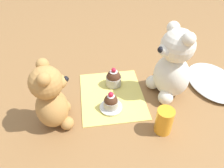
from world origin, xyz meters
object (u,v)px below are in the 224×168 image
teddy_bear_cream (172,66)px  cupcake_near_tan_bear (111,102)px  saucer_plate (111,107)px  cupcake_near_cream_bear (114,78)px  juice_glass (164,121)px  teddy_bear_tan (51,98)px

teddy_bear_cream → cupcake_near_tan_bear: (0.06, -0.22, -0.09)m
saucer_plate → cupcake_near_tan_bear: bearing=90.0°
cupcake_near_cream_bear → juice_glass: (0.24, 0.12, 0.01)m
saucer_plate → juice_glass: size_ratio=0.88×
teddy_bear_tan → juice_glass: (0.08, 0.33, -0.06)m
teddy_bear_cream → cupcake_near_tan_bear: 0.24m
teddy_bear_tan → saucer_plate: (-0.03, 0.18, -0.10)m
teddy_bear_cream → cupcake_near_cream_bear: 0.22m
cupcake_near_cream_bear → cupcake_near_tan_bear: size_ratio=1.15×
teddy_bear_cream → cupcake_near_cream_bear: size_ratio=3.43×
teddy_bear_cream → saucer_plate: 0.25m
cupcake_near_cream_bear → saucer_plate: (0.12, -0.03, -0.03)m
cupcake_near_cream_bear → cupcake_near_tan_bear: bearing=-12.6°
cupcake_near_cream_bear → juice_glass: bearing=27.0°
teddy_bear_tan → juice_glass: 0.35m
teddy_bear_cream → juice_glass: 0.20m
teddy_bear_cream → juice_glass: size_ratio=3.00×
teddy_bear_cream → saucer_plate: bearing=-90.1°
saucer_plate → juice_glass: bearing=52.5°
teddy_bear_tan → cupcake_near_cream_bear: (-0.15, 0.21, -0.07)m
cupcake_near_tan_bear → juice_glass: 0.19m
juice_glass → saucer_plate: bearing=-127.5°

